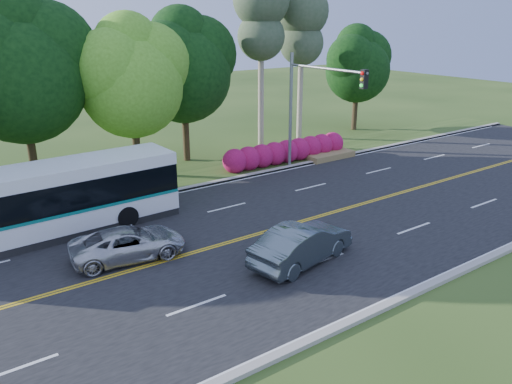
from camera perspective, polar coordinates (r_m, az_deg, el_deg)
ground at (r=22.37m, az=2.49°, el=-4.20°), size 120.00×120.00×0.00m
road at (r=22.37m, az=2.49°, el=-4.18°), size 60.00×14.00×0.02m
curb_north at (r=27.97m, az=-6.44°, el=0.76°), size 60.00×0.30×0.15m
curb_south at (r=17.84m, az=16.85°, el=-11.33°), size 60.00×0.30×0.15m
grass_verge at (r=29.54m, az=-8.17°, el=1.64°), size 60.00×4.00×0.10m
lane_markings at (r=22.31m, az=2.29°, el=-4.21°), size 57.60×13.82×0.00m
tree_row at (r=29.39m, az=-20.97°, el=13.82°), size 44.70×9.10×13.84m
bougainvillea_hedge at (r=32.42m, az=3.85°, el=4.62°), size 9.50×2.25×1.50m
traffic_signal at (r=29.13m, az=6.39°, el=10.81°), size 0.42×6.10×7.00m
transit_bus at (r=22.81m, az=-23.45°, el=-1.23°), size 11.79×3.02×3.06m
sedan at (r=19.17m, az=5.27°, el=-5.92°), size 4.81×2.49×1.51m
suv at (r=20.08m, az=-14.36°, el=-5.71°), size 4.64×2.61×1.22m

